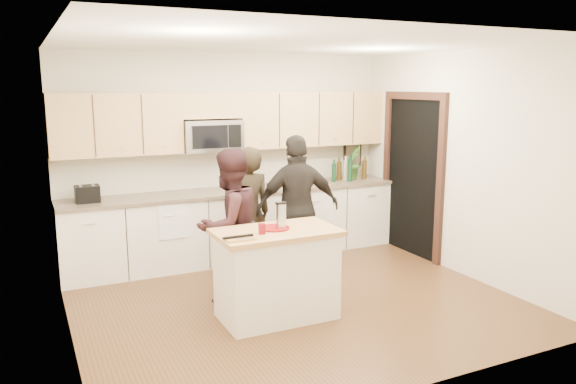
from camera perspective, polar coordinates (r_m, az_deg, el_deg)
name	(u,v)px	position (r m, az deg, el deg)	size (l,w,h in m)	color
floor	(294,300)	(6.17, 0.65, -10.96)	(4.50, 4.50, 0.00)	#54391C
room_shell	(295,140)	(5.75, 0.69, 5.26)	(4.52, 4.02, 2.71)	beige
back_cabinetry	(238,224)	(7.50, -5.08, -3.24)	(4.50, 0.66, 0.94)	white
upper_cabinetry	(235,120)	(7.44, -5.41, 7.34)	(4.50, 0.33, 0.75)	tan
microwave	(211,136)	(7.31, -7.82, 5.71)	(0.76, 0.41, 0.40)	silver
doorway	(413,170)	(7.77, 12.56, 2.19)	(0.06, 1.25, 2.20)	black
framed_picture	(352,153)	(8.47, 6.57, 3.91)	(0.30, 0.03, 0.38)	black
dish_towel	(170,209)	(6.98, -11.89, -1.72)	(0.34, 0.60, 0.48)	white
island	(277,274)	(5.60, -1.16, -8.28)	(1.20, 0.70, 0.90)	white
red_plate	(275,228)	(5.52, -1.38, -3.67)	(0.29, 0.29, 0.02)	maroon
box_grater	(281,215)	(5.47, -0.71, -2.31)	(0.10, 0.06, 0.25)	silver
drink_glass	(262,229)	(5.32, -2.67, -3.73)	(0.07, 0.07, 0.10)	maroon
cutting_board	(239,238)	(5.16, -4.97, -4.71)	(0.27, 0.19, 0.02)	#BB814E
tongs	(238,237)	(5.15, -5.09, -4.54)	(0.29, 0.03, 0.02)	black
knife	(245,238)	(5.11, -4.41, -4.73)	(0.18, 0.02, 0.01)	silver
toaster	(87,194)	(6.95, -19.72, -0.18)	(0.27, 0.21, 0.20)	black
bottle_cluster	(350,168)	(8.14, 6.34, 2.44)	(0.65, 0.28, 0.37)	black
orchid	(353,162)	(8.18, 6.58, 3.00)	(0.27, 0.22, 0.49)	#376829
woman_left	(248,213)	(6.66, -4.04, -2.18)	(0.58, 0.38, 1.58)	black
woman_center	(229,226)	(5.98, -5.97, -3.43)	(0.80, 0.62, 1.64)	black
woman_right	(298,208)	(6.60, 1.00, -1.65)	(1.01, 0.42, 1.73)	black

